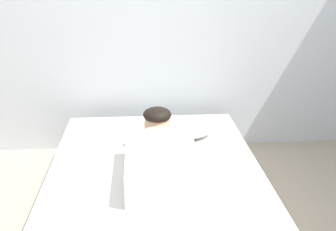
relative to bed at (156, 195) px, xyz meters
name	(u,v)px	position (x,y,z in m)	size (l,w,h in m)	color
back_wall	(160,5)	(0.10, 1.17, 1.07)	(4.00, 0.12, 2.50)	silver
bed	(156,195)	(0.00, 0.00, 0.00)	(1.37, 1.93, 0.36)	gray
pillow	(177,129)	(0.19, 0.51, 0.24)	(0.52, 0.32, 0.11)	white
person_lying	(160,152)	(0.03, 0.03, 0.29)	(0.43, 0.92, 0.27)	white
coffee_cup	(180,138)	(0.19, 0.40, 0.22)	(0.12, 0.09, 0.07)	white
cell_phone	(153,175)	(-0.02, -0.07, 0.19)	(0.07, 0.14, 0.01)	black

